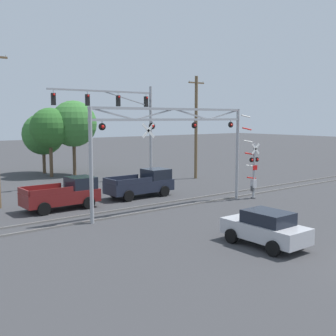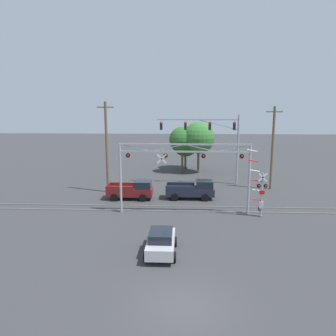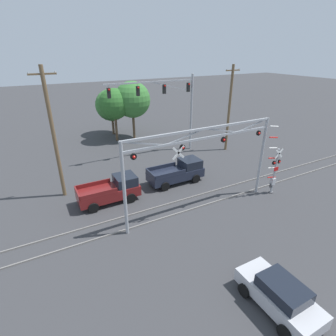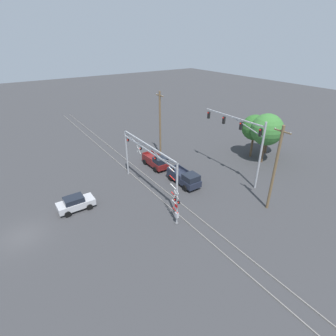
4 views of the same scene
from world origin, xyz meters
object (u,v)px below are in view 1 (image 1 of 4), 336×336
at_px(background_tree_beyond_span, 73,124).
at_px(crossing_gantry, 174,136).
at_px(crossing_signal_mast, 253,170).
at_px(sedan_waiting, 266,228).
at_px(traffic_signal_span, 128,115).
at_px(utility_pole_right, 196,126).
at_px(background_tree_far_right_verge, 50,128).
at_px(background_tree_far_left_verge, 43,134).
at_px(pickup_truck_following, 64,194).
at_px(pickup_truck_lead, 143,184).

bearing_deg(background_tree_beyond_span, crossing_gantry, -96.45).
bearing_deg(crossing_signal_mast, sedan_waiting, -136.34).
xyz_separation_m(crossing_signal_mast, sedan_waiting, (-7.93, -7.57, -1.19)).
bearing_deg(traffic_signal_span, crossing_gantry, -109.19).
distance_m(crossing_gantry, utility_pole_right, 13.45).
height_order(background_tree_beyond_span, background_tree_far_right_verge, background_tree_beyond_span).
bearing_deg(traffic_signal_span, background_tree_far_left_verge, 110.46).
bearing_deg(pickup_truck_following, background_tree_beyond_span, 62.28).
bearing_deg(pickup_truck_following, crossing_signal_mast, -22.91).
bearing_deg(pickup_truck_following, pickup_truck_lead, 3.78).
bearing_deg(background_tree_beyond_span, crossing_signal_mast, -76.69).
bearing_deg(pickup_truck_lead, background_tree_beyond_span, 85.13).
bearing_deg(crossing_signal_mast, background_tree_far_right_verge, 109.47).
bearing_deg(crossing_signal_mast, crossing_gantry, 174.00).
bearing_deg(background_tree_beyond_span, sedan_waiting, -97.56).
height_order(crossing_gantry, traffic_signal_span, traffic_signal_span).
bearing_deg(utility_pole_right, crossing_gantry, -137.44).
relative_size(sedan_waiting, background_tree_far_left_verge, 0.64).
bearing_deg(pickup_truck_following, sedan_waiting, -73.25).
height_order(pickup_truck_following, sedan_waiting, pickup_truck_following).
bearing_deg(background_tree_far_right_verge, utility_pole_right, -42.30).
distance_m(background_tree_beyond_span, background_tree_far_right_verge, 2.32).
bearing_deg(crossing_gantry, background_tree_beyond_span, 83.55).
xyz_separation_m(sedan_waiting, background_tree_beyond_span, (3.50, 26.34, 4.20)).
bearing_deg(utility_pole_right, pickup_truck_following, -162.29).
distance_m(traffic_signal_span, utility_pole_right, 6.44).
bearing_deg(background_tree_far_right_verge, crossing_gantry, -89.27).
bearing_deg(crossing_gantry, traffic_signal_span, 70.81).
xyz_separation_m(traffic_signal_span, background_tree_far_right_verge, (-4.18, 6.98, -1.20)).
height_order(sedan_waiting, background_tree_far_left_verge, background_tree_far_left_verge).
relative_size(pickup_truck_following, background_tree_far_left_verge, 0.76).
bearing_deg(utility_pole_right, sedan_waiting, -123.21).
distance_m(crossing_gantry, background_tree_beyond_span, 18.20).
distance_m(pickup_truck_following, utility_pole_right, 16.34).
xyz_separation_m(pickup_truck_lead, sedan_waiting, (-2.35, -12.92, -0.12)).
bearing_deg(crossing_signal_mast, traffic_signal_span, 101.92).
height_order(crossing_signal_mast, background_tree_far_right_verge, background_tree_far_right_verge).
relative_size(background_tree_far_left_verge, background_tree_far_right_verge, 0.92).
height_order(traffic_signal_span, background_tree_far_right_verge, traffic_signal_span).
height_order(sedan_waiting, background_tree_far_right_verge, background_tree_far_right_verge).
xyz_separation_m(traffic_signal_span, pickup_truck_lead, (-3.05, -6.67, -4.91)).
bearing_deg(background_tree_beyond_span, utility_pole_right, -48.84).
bearing_deg(background_tree_far_left_verge, background_tree_far_right_verge, -99.06).
xyz_separation_m(pickup_truck_lead, pickup_truck_following, (-6.12, -0.40, -0.00)).
xyz_separation_m(crossing_signal_mast, background_tree_far_right_verge, (-6.72, 18.99, 2.64)).
relative_size(crossing_gantry, background_tree_far_left_verge, 1.89).
bearing_deg(sedan_waiting, background_tree_far_left_verge, 86.72).
xyz_separation_m(pickup_truck_lead, utility_pole_right, (9.00, 4.42, 3.89)).
xyz_separation_m(sedan_waiting, background_tree_far_left_verge, (1.69, 29.52, 3.15)).
xyz_separation_m(traffic_signal_span, utility_pole_right, (5.96, -2.24, -1.02)).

